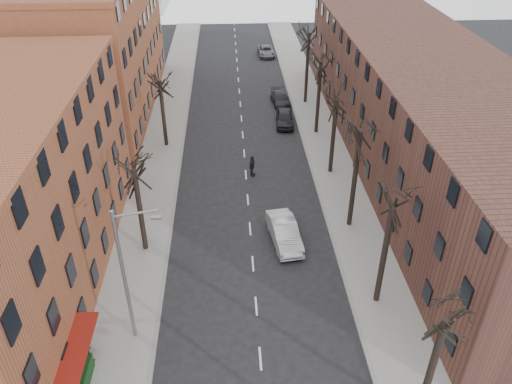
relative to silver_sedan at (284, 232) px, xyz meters
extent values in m
cube|color=gray|center=(-10.42, 16.66, -0.76)|extent=(4.00, 90.00, 0.15)
cube|color=gray|center=(5.58, 16.66, -0.76)|extent=(4.00, 90.00, 0.15)
cube|color=brown|center=(-18.42, 25.66, 6.16)|extent=(12.00, 28.00, 14.00)
cube|color=#4C2D23|center=(13.58, 11.66, 4.16)|extent=(12.00, 50.00, 10.00)
cylinder|color=slate|center=(-9.62, -8.34, 3.66)|extent=(0.20, 0.20, 9.00)
cylinder|color=slate|center=(-8.52, -8.34, 7.96)|extent=(2.39, 0.12, 0.46)
cube|color=slate|center=(-7.52, -8.34, 7.66)|extent=(0.50, 0.22, 0.14)
imported|color=#ADB1B4|center=(0.00, 0.00, 0.00)|extent=(2.46, 5.29, 1.68)
imported|color=black|center=(2.13, 19.82, -0.07)|extent=(2.13, 4.64, 1.54)
imported|color=black|center=(2.22, 25.42, -0.19)|extent=(2.21, 4.64, 1.30)
imported|color=#5C5E64|center=(1.90, 43.37, -0.17)|extent=(2.45, 4.93, 1.34)
imported|color=black|center=(-11.96, -10.12, 0.16)|extent=(0.92, 0.76, 1.71)
imported|color=black|center=(-1.87, 9.51, 0.15)|extent=(0.88, 1.25, 1.97)
camera|label=1|loc=(-3.71, -28.60, 22.19)|focal=35.00mm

